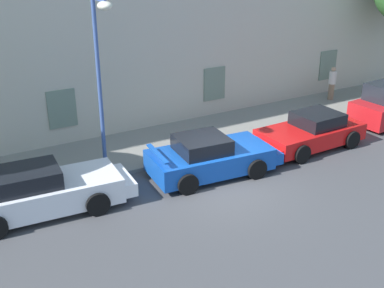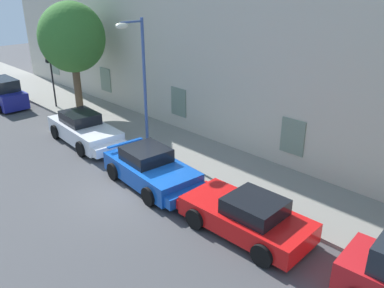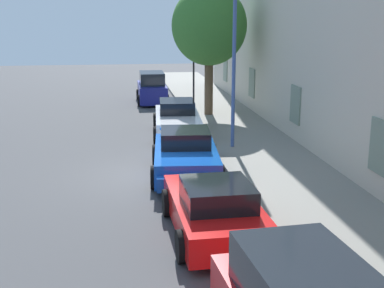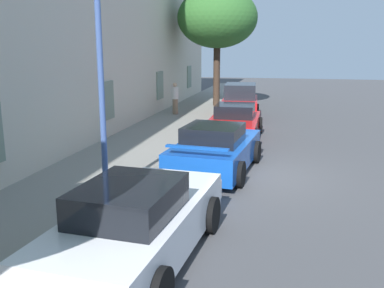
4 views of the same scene
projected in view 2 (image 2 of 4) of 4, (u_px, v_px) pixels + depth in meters
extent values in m
plane|color=#444447|center=(129.00, 190.00, 15.43)|extent=(80.00, 80.00, 0.00)
cube|color=gray|center=(202.00, 158.00, 18.07)|extent=(60.00, 3.55, 0.14)
cube|color=beige|center=(265.00, 1.00, 18.10)|extent=(43.47, 4.48, 13.39)
cube|color=gray|center=(55.00, 64.00, 30.05)|extent=(1.10, 0.06, 1.50)
cube|color=gray|center=(106.00, 80.00, 25.48)|extent=(1.10, 0.06, 1.50)
cube|color=gray|center=(179.00, 102.00, 20.90)|extent=(1.10, 0.06, 1.50)
cube|color=gray|center=(293.00, 137.00, 16.32)|extent=(1.10, 0.06, 1.50)
cube|color=white|center=(85.00, 131.00, 19.72)|extent=(4.81, 2.14, 0.78)
cube|color=black|center=(80.00, 117.00, 19.72)|extent=(1.97, 1.59, 0.53)
cube|color=white|center=(105.00, 146.00, 18.31)|extent=(1.52, 1.77, 0.43)
cylinder|color=black|center=(116.00, 139.00, 19.33)|extent=(0.75, 0.29, 0.74)
cylinder|color=black|center=(81.00, 149.00, 18.24)|extent=(0.75, 0.29, 0.74)
cylinder|color=black|center=(88.00, 124.00, 21.37)|extent=(0.75, 0.29, 0.74)
cylinder|color=black|center=(56.00, 132.00, 20.28)|extent=(0.75, 0.29, 0.74)
cube|color=#144CB2|center=(151.00, 171.00, 15.72)|extent=(4.36, 2.32, 0.74)
cube|color=black|center=(146.00, 154.00, 15.70)|extent=(1.81, 1.71, 0.52)
cube|color=#144CB2|center=(180.00, 191.00, 14.44)|extent=(1.41, 1.91, 0.41)
cube|color=#144CB2|center=(125.00, 143.00, 16.87)|extent=(0.30, 1.68, 0.06)
cylinder|color=black|center=(191.00, 180.00, 15.45)|extent=(0.73, 0.30, 0.72)
cylinder|color=black|center=(149.00, 196.00, 14.30)|extent=(0.73, 0.30, 0.72)
cylinder|color=black|center=(153.00, 158.00, 17.31)|extent=(0.73, 0.30, 0.72)
cylinder|color=black|center=(114.00, 171.00, 16.15)|extent=(0.73, 0.30, 0.72)
cube|color=red|center=(246.00, 218.00, 12.68)|extent=(4.32, 2.02, 0.65)
cube|color=black|center=(255.00, 206.00, 12.25)|extent=(1.75, 1.57, 0.51)
cube|color=red|center=(203.00, 199.00, 13.92)|extent=(1.33, 1.79, 0.36)
cylinder|color=black|center=(195.00, 219.00, 12.97)|extent=(0.72, 0.26, 0.71)
cylinder|color=black|center=(232.00, 197.00, 14.23)|extent=(0.72, 0.26, 0.71)
cylinder|color=black|center=(262.00, 255.00, 11.27)|extent=(0.72, 0.26, 0.71)
cylinder|color=black|center=(297.00, 227.00, 12.53)|extent=(0.72, 0.26, 0.71)
cube|color=navy|center=(4.00, 97.00, 25.32)|extent=(3.93, 1.60, 0.97)
cube|color=#1E232B|center=(2.00, 84.00, 24.99)|extent=(2.36, 1.40, 0.71)
cylinder|color=black|center=(11.00, 95.00, 26.72)|extent=(0.65, 0.20, 0.65)
cylinder|color=black|center=(0.00, 108.00, 24.14)|extent=(0.65, 0.20, 0.65)
cylinder|color=black|center=(25.00, 103.00, 25.16)|extent=(0.65, 0.20, 0.65)
cylinder|color=black|center=(381.00, 264.00, 10.95)|extent=(0.66, 0.25, 0.65)
cylinder|color=brown|center=(78.00, 88.00, 23.33)|extent=(0.43, 0.43, 3.07)
ellipsoid|color=#38722D|center=(72.00, 37.00, 22.21)|extent=(3.72, 3.72, 3.91)
cylinder|color=black|center=(53.00, 79.00, 24.37)|extent=(0.10, 0.10, 3.56)
cube|color=black|center=(47.00, 57.00, 23.77)|extent=(0.22, 0.20, 0.66)
sphere|color=black|center=(45.00, 54.00, 23.62)|extent=(0.12, 0.12, 0.12)
sphere|color=orange|center=(46.00, 58.00, 23.70)|extent=(0.12, 0.12, 0.12)
sphere|color=black|center=(46.00, 61.00, 23.78)|extent=(0.12, 0.12, 0.12)
cylinder|color=#3F5999|center=(145.00, 85.00, 18.15)|extent=(0.14, 0.14, 5.95)
cube|color=#3F5999|center=(131.00, 22.00, 16.70)|extent=(0.08, 1.10, 0.08)
ellipsoid|color=#EAE5C6|center=(122.00, 26.00, 16.43)|extent=(0.44, 0.60, 0.28)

